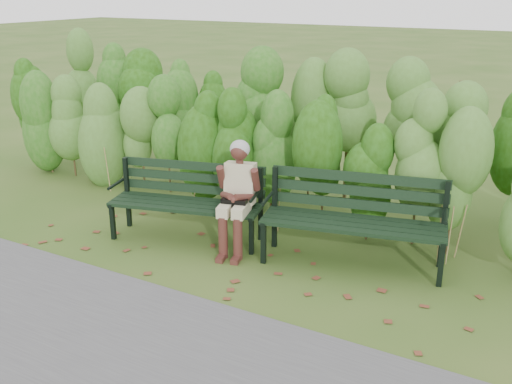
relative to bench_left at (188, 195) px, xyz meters
The scene contains 7 objects.
ground 1.15m from the bench_left, 18.53° to the right, with size 80.00×80.00×0.00m, color #2F5318.
footpath 2.75m from the bench_left, 69.30° to the right, with size 60.00×2.50×0.01m, color #474749.
hedge_band 1.94m from the bench_left, 58.32° to the left, with size 11.04×1.67×2.42m.
leaf_litter 1.19m from the bench_left, 10.61° to the right, with size 5.89×2.23×0.01m.
bench_left is the anchor object (origin of this frame).
bench_right 2.09m from the bench_left, ahead, with size 2.13×1.10×1.02m.
seated_woman 0.74m from the bench_left, ahead, with size 0.54×0.80×1.32m.
Camera 1 is at (3.25, -5.37, 3.04)m, focal length 42.00 mm.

